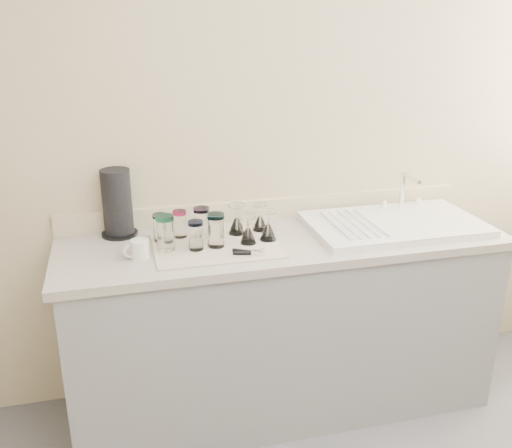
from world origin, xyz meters
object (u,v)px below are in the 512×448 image
object	(u,v)px
tumbler_lavender	(216,230)
tumbler_teal	(160,227)
tumbler_magenta	(165,233)
goblet_back_left	(237,224)
white_mug	(139,249)
tumbler_blue	(196,235)
goblet_front_left	(248,234)
tumbler_purple	(202,222)
can_opener	(248,252)
paper_towel_roll	(117,204)
sink_unit	(394,224)
goblet_front_right	(268,230)
goblet_back_right	(260,221)
tumbler_cyan	(180,224)

from	to	relation	value
tumbler_lavender	tumbler_teal	bearing A→B (deg)	150.48
tumbler_magenta	goblet_back_left	size ratio (longest dim) A/B	1.11
white_mug	goblet_back_left	bearing A→B (deg)	19.40
tumbler_blue	goblet_front_left	world-z (taller)	goblet_front_left
tumbler_purple	tumbler_magenta	distance (m)	0.20
can_opener	white_mug	xyz separation A→B (m)	(-0.45, 0.09, 0.02)
tumbler_teal	tumbler_magenta	bearing A→B (deg)	-83.45
tumbler_teal	paper_towel_roll	distance (m)	0.24
sink_unit	goblet_front_right	xyz separation A→B (m)	(-0.64, -0.02, 0.04)
white_mug	paper_towel_roll	size ratio (longest dim) A/B	0.38
sink_unit	goblet_front_left	bearing A→B (deg)	-176.93
tumbler_purple	goblet_back_right	size ratio (longest dim) A/B	1.10
tumbler_cyan	tumbler_teal	bearing A→B (deg)	-165.68
goblet_front_left	paper_towel_roll	xyz separation A→B (m)	(-0.55, 0.27, 0.10)
tumbler_teal	tumbler_cyan	size ratio (longest dim) A/B	1.01
tumbler_cyan	sink_unit	bearing A→B (deg)	-6.29
goblet_back_right	paper_towel_roll	bearing A→B (deg)	169.33
goblet_back_left	sink_unit	bearing A→B (deg)	-6.66
tumbler_teal	tumbler_blue	distance (m)	0.20
sink_unit	tumbler_lavender	distance (m)	0.88
paper_towel_roll	tumbler_cyan	bearing A→B (deg)	-22.96
goblet_front_left	goblet_back_right	bearing A→B (deg)	57.04
white_mug	goblet_back_right	bearing A→B (deg)	17.18
tumbler_lavender	paper_towel_roll	bearing A→B (deg)	146.66
goblet_back_left	white_mug	xyz separation A→B (m)	(-0.46, -0.16, -0.02)
goblet_back_right	goblet_back_left	bearing A→B (deg)	-172.06
tumbler_purple	tumbler_magenta	world-z (taller)	tumbler_magenta
tumbler_magenta	paper_towel_roll	distance (m)	0.32
tumbler_magenta	paper_towel_roll	xyz separation A→B (m)	(-0.19, 0.25, 0.07)
tumbler_purple	sink_unit	bearing A→B (deg)	-4.91
sink_unit	tumbler_lavender	bearing A→B (deg)	-177.28
tumbler_purple	tumbler_magenta	bearing A→B (deg)	-148.71
tumbler_blue	goblet_back_right	xyz separation A→B (m)	(0.33, 0.16, -0.02)
tumbler_lavender	goblet_back_right	world-z (taller)	tumbler_lavender
goblet_back_right	goblet_front_left	size ratio (longest dim) A/B	0.97
sink_unit	tumbler_teal	world-z (taller)	sink_unit
tumbler_blue	tumbler_lavender	size ratio (longest dim) A/B	0.86
goblet_front_right	goblet_back_left	bearing A→B (deg)	137.33
tumbler_purple	paper_towel_roll	distance (m)	0.40
goblet_back_right	white_mug	world-z (taller)	goblet_back_right
goblet_back_left	goblet_front_right	bearing A→B (deg)	-42.67
tumbler_cyan	tumbler_blue	size ratio (longest dim) A/B	0.96
goblet_front_left	can_opener	xyz separation A→B (m)	(-0.03, -0.12, -0.04)
can_opener	tumbler_lavender	bearing A→B (deg)	133.43
tumbler_teal	tumbler_cyan	distance (m)	0.09
sink_unit	paper_towel_roll	bearing A→B (deg)	170.03
tumbler_blue	tumbler_lavender	xyz separation A→B (m)	(0.09, 0.01, 0.01)
tumbler_teal	tumbler_magenta	size ratio (longest dim) A/B	0.80
tumbler_teal	white_mug	xyz separation A→B (m)	(-0.10, -0.16, -0.03)
tumbler_blue	goblet_front_right	size ratio (longest dim) A/B	0.95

